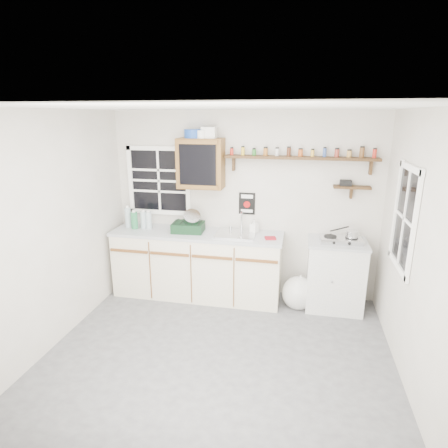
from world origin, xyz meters
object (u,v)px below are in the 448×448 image
object	(u,v)px
upper_cabinet	(201,163)
dish_rack	(189,224)
spice_shelf	(301,157)
main_cabinet	(197,264)
right_cabinet	(335,275)
hotplate	(341,239)

from	to	relation	value
upper_cabinet	dish_rack	world-z (taller)	upper_cabinet
spice_shelf	dish_rack	distance (m)	1.71
main_cabinet	spice_shelf	world-z (taller)	spice_shelf
right_cabinet	spice_shelf	distance (m)	1.57
right_cabinet	upper_cabinet	world-z (taller)	upper_cabinet
upper_cabinet	dish_rack	xyz separation A→B (m)	(-0.14, -0.13, -0.81)
spice_shelf	upper_cabinet	bearing A→B (deg)	-176.93
main_cabinet	hotplate	size ratio (longest dim) A/B	4.39
right_cabinet	dish_rack	distance (m)	2.02
main_cabinet	spice_shelf	bearing A→B (deg)	9.13
main_cabinet	right_cabinet	distance (m)	1.84
main_cabinet	right_cabinet	size ratio (longest dim) A/B	2.54
spice_shelf	hotplate	xyz separation A→B (m)	(0.54, -0.21, -0.99)
main_cabinet	spice_shelf	size ratio (longest dim) A/B	1.21
dish_rack	hotplate	distance (m)	1.97
main_cabinet	dish_rack	distance (m)	0.57
right_cabinet	spice_shelf	size ratio (longest dim) A/B	0.48
upper_cabinet	dish_rack	size ratio (longest dim) A/B	1.49
main_cabinet	right_cabinet	bearing A→B (deg)	0.79
spice_shelf	hotplate	size ratio (longest dim) A/B	3.63
spice_shelf	dish_rack	bearing A→B (deg)	-171.95
right_cabinet	hotplate	xyz separation A→B (m)	(0.03, -0.02, 0.49)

